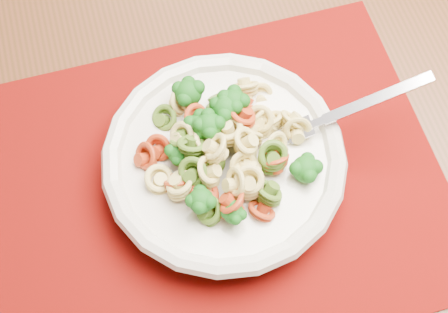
{
  "coord_description": "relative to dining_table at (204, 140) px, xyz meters",
  "views": [
    {
      "loc": [
        -0.14,
        -0.81,
        1.34
      ],
      "look_at": [
        -0.15,
        -0.55,
        0.79
      ],
      "focal_mm": 50.0,
      "sensor_mm": 36.0,
      "label": 1
    }
  ],
  "objects": [
    {
      "name": "fork",
      "position": [
        0.1,
        -0.06,
        0.14
      ],
      "size": [
        0.18,
        0.08,
        0.08
      ],
      "primitive_type": null,
      "rotation": [
        0.0,
        -0.35,
        0.32
      ],
      "color": "silver",
      "rests_on": "pasta_bowl"
    },
    {
      "name": "dining_table",
      "position": [
        0.0,
        0.0,
        0.0
      ],
      "size": [
        1.67,
        1.35,
        0.74
      ],
      "rotation": [
        0.0,
        0.0,
        0.33
      ],
      "color": "#542A17",
      "rests_on": "ground"
    },
    {
      "name": "pasta_bowl",
      "position": [
        0.03,
        -0.09,
        0.13
      ],
      "size": [
        0.24,
        0.24,
        0.05
      ],
      "color": "silver",
      "rests_on": "placemat"
    },
    {
      "name": "pasta_broccoli_heap",
      "position": [
        0.03,
        -0.09,
        0.14
      ],
      "size": [
        0.21,
        0.21,
        0.06
      ],
      "primitive_type": null,
      "color": "#E6CD72",
      "rests_on": "pasta_bowl"
    },
    {
      "name": "placemat",
      "position": [
        0.02,
        -0.1,
        0.1
      ],
      "size": [
        0.55,
        0.49,
        0.0
      ],
      "primitive_type": "cube",
      "rotation": [
        0.0,
        0.0,
        0.33
      ],
      "color": "#600404",
      "rests_on": "dining_table"
    }
  ]
}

